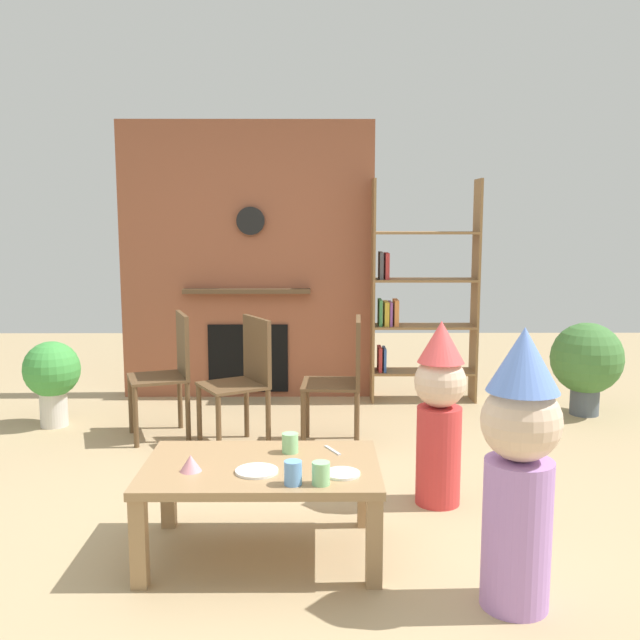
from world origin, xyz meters
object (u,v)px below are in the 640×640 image
birthday_cake_slice (191,463)px  child_in_pink (440,408)px  paper_plate_front (342,473)px  dining_chair_left (170,367)px  dining_chair_middle (245,374)px  coffee_table (262,477)px  child_with_cone_hat (520,462)px  paper_cup_near_left (291,443)px  paper_plate_rear (257,471)px  potted_plant_tall (587,361)px  bookshelf (416,300)px  potted_plant_short (52,374)px  paper_cup_center (321,473)px  dining_chair_right (344,374)px  paper_cup_near_right (293,473)px

birthday_cake_slice → child_in_pink: bearing=28.9°
paper_plate_front → child_in_pink: (0.56, 0.74, 0.10)m
dining_chair_left → dining_chair_middle: same height
coffee_table → child_with_cone_hat: 1.19m
paper_cup_near_left → paper_plate_rear: size_ratio=0.49×
potted_plant_tall → bookshelf: bearing=160.3°
paper_plate_rear → potted_plant_tall: potted_plant_tall is taller
child_with_cone_hat → dining_chair_middle: bearing=-34.5°
coffee_table → child_with_cone_hat: child_with_cone_hat is taller
bookshelf → paper_cup_near_left: bookshelf is taller
coffee_table → paper_plate_front: 0.40m
paper_plate_front → dining_chair_middle: dining_chair_middle is taller
potted_plant_tall → potted_plant_short: size_ratio=1.14×
child_with_cone_hat → dining_chair_left: size_ratio=1.29×
paper_plate_front → paper_cup_center: bearing=-129.8°
child_with_cone_hat → dining_chair_right: 2.16m
paper_cup_near_left → child_with_cone_hat: size_ratio=0.08×
paper_cup_near_left → paper_cup_center: 0.45m
dining_chair_right → paper_plate_front: bearing=90.8°
paper_cup_center → dining_chair_right: size_ratio=0.11×
bookshelf → birthday_cake_slice: size_ratio=19.00×
paper_cup_center → potted_plant_tall: 3.41m
birthday_cake_slice → potted_plant_short: potted_plant_short is taller
paper_cup_near_left → paper_cup_near_right: paper_cup_near_right is taller
coffee_table → paper_cup_near_right: paper_cup_near_right is taller
paper_cup_near_right → coffee_table: bearing=121.3°
paper_cup_near_left → paper_plate_rear: (-0.15, -0.27, -0.04)m
paper_cup_near_right → child_in_pink: (0.78, 0.86, 0.05)m
paper_plate_rear → birthday_cake_slice: birthday_cake_slice is taller
coffee_table → potted_plant_short: (-1.75, 2.09, 0.03)m
dining_chair_middle → paper_plate_front: bearing=79.5°
paper_cup_near_left → paper_cup_near_right: (0.02, -0.42, 0.00)m
paper_cup_center → child_with_cone_hat: bearing=-14.5°
dining_chair_middle → dining_chair_right: same height
paper_cup_near_right → potted_plant_short: potted_plant_short is taller
paper_cup_center → dining_chair_left: dining_chair_left is taller
child_with_cone_hat → paper_plate_rear: bearing=5.2°
paper_cup_near_right → paper_plate_front: (0.22, 0.12, -0.05)m
coffee_table → potted_plant_tall: bearing=44.6°
paper_cup_near_right → dining_chair_left: 2.30m
coffee_table → potted_plant_tall: potted_plant_tall is taller
child_in_pink → paper_cup_center: bearing=19.8°
child_with_cone_hat → paper_plate_front: bearing=-1.3°
paper_cup_near_right → child_in_pink: bearing=47.8°
dining_chair_left → paper_cup_near_right: bearing=94.9°
paper_cup_center → dining_chair_left: (-1.07, 2.09, 0.02)m
paper_plate_front → paper_plate_rear: size_ratio=0.83×
coffee_table → dining_chair_right: dining_chair_right is taller
birthday_cake_slice → potted_plant_tall: bearing=42.2°
paper_cup_near_left → child_in_pink: child_in_pink is taller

